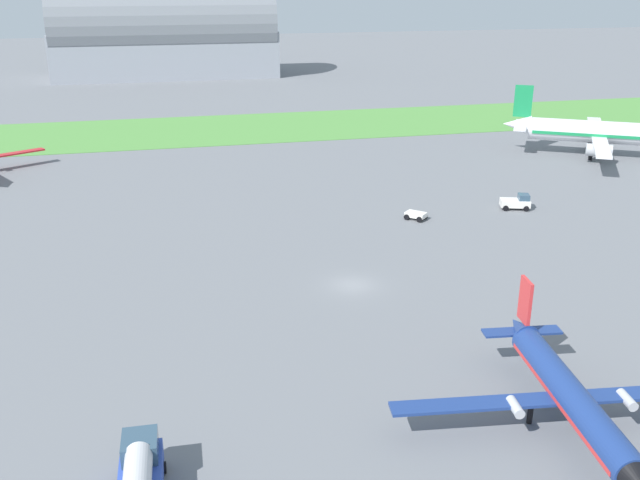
{
  "coord_description": "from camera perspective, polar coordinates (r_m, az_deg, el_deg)",
  "views": [
    {
      "loc": [
        -16.87,
        -58.79,
        27.71
      ],
      "look_at": [
        -2.1,
        4.81,
        3.0
      ],
      "focal_mm": 39.51,
      "sensor_mm": 36.0,
      "label": 1
    }
  ],
  "objects": [
    {
      "name": "ground_plane",
      "position": [
        67.14,
        2.68,
        -3.67
      ],
      "size": [
        600.0,
        600.0,
        0.0
      ],
      "primitive_type": "plane",
      "color": "slate"
    },
    {
      "name": "grass_taxiway_strip",
      "position": [
        137.61,
        -5.84,
        9.02
      ],
      "size": [
        360.0,
        28.0,
        0.08
      ],
      "primitive_type": "cube",
      "color": "#549342",
      "rests_on": "ground_plane"
    },
    {
      "name": "pushback_tug_by_runway",
      "position": [
        91.81,
        15.63,
        2.98
      ],
      "size": [
        3.97,
        2.92,
        1.95
      ],
      "rotation": [
        0.0,
        0.0,
        5.98
      ],
      "color": "white",
      "rests_on": "ground_plane"
    },
    {
      "name": "airplane_foreground_turboprop",
      "position": [
        48.84,
        19.47,
        -11.62
      ],
      "size": [
        23.18,
        19.9,
        6.95
      ],
      "rotation": [
        0.0,
        0.0,
        4.59
      ],
      "color": "navy",
      "rests_on": "ground_plane"
    },
    {
      "name": "airplane_parked_jet_far",
      "position": [
        122.64,
        21.67,
        8.1
      ],
      "size": [
        27.64,
        27.65,
        10.89
      ],
      "rotation": [
        0.0,
        0.0,
        5.75
      ],
      "color": "white",
      "rests_on": "ground_plane"
    },
    {
      "name": "baggage_cart_near_gate",
      "position": [
        85.5,
        7.77,
        2.03
      ],
      "size": [
        2.91,
        2.93,
        0.9
      ],
      "rotation": [
        0.0,
        0.0,
        5.48
      ],
      "color": "white",
      "rests_on": "ground_plane"
    },
    {
      "name": "fuel_truck_midfield",
      "position": [
        42.38,
        -14.38,
        -18.1
      ],
      "size": [
        2.82,
        6.58,
        3.29
      ],
      "rotation": [
        0.0,
        0.0,
        1.54
      ],
      "color": "#334FB2",
      "rests_on": "ground_plane"
    },
    {
      "name": "hangar_distant",
      "position": [
        212.84,
        -12.47,
        16.11
      ],
      "size": [
        62.01,
        25.52,
        27.74
      ],
      "color": "#9399A3",
      "rests_on": "ground_plane"
    }
  ]
}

